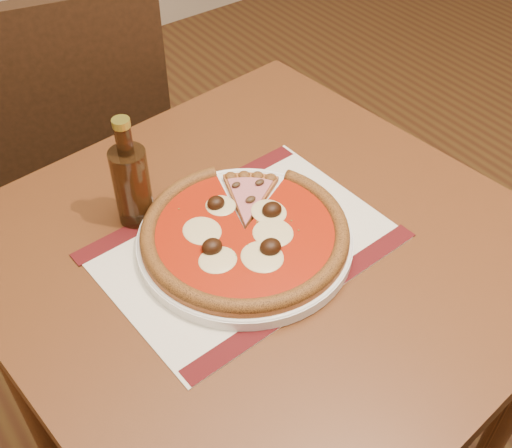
% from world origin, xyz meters
% --- Properties ---
extents(table, '(0.87, 0.87, 0.75)m').
position_xyz_m(table, '(-0.86, 0.93, 0.65)').
color(table, '#613017').
rests_on(table, ground).
extents(chair_far, '(0.54, 0.54, 0.95)m').
position_xyz_m(chair_far, '(-0.92, 1.62, 0.54)').
color(chair_far, black).
rests_on(chair_far, ground).
extents(placemat, '(0.45, 0.33, 0.00)m').
position_xyz_m(placemat, '(-0.88, 0.95, 0.75)').
color(placemat, beige).
rests_on(placemat, table).
extents(plate, '(0.33, 0.33, 0.02)m').
position_xyz_m(plate, '(-0.88, 0.95, 0.76)').
color(plate, white).
rests_on(plate, placemat).
extents(pizza, '(0.32, 0.32, 0.04)m').
position_xyz_m(pizza, '(-0.88, 0.95, 0.78)').
color(pizza, '#AA5F29').
rests_on(pizza, plate).
extents(ham_slice, '(0.11, 0.12, 0.02)m').
position_xyz_m(ham_slice, '(-0.82, 1.02, 0.78)').
color(ham_slice, '#AA5F29').
rests_on(ham_slice, plate).
extents(bottle, '(0.06, 0.06, 0.19)m').
position_xyz_m(bottle, '(-0.99, 1.10, 0.83)').
color(bottle, '#37200D').
rests_on(bottle, table).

